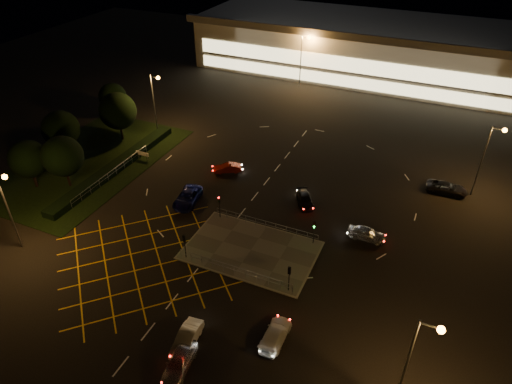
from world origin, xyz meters
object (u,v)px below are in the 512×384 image
at_px(car_right_silver, 367,233).
at_px(car_circ_red, 227,168).
at_px(car_far_dkgrey, 305,200).
at_px(car_queue_white, 187,339).
at_px(car_east_grey, 447,188).
at_px(signal_ne, 314,228).
at_px(car_approach_white, 275,334).
at_px(signal_nw, 219,202).
at_px(signal_sw, 184,241).
at_px(signal_se, 289,274).
at_px(car_near_silver, 179,362).
at_px(car_left_blue, 188,197).

height_order(car_right_silver, car_circ_red, car_right_silver).
bearing_deg(car_right_silver, car_far_dkgrey, 65.10).
xyz_separation_m(car_queue_white, car_circ_red, (-10.10, 27.72, -0.08)).
relative_size(car_queue_white, car_far_dkgrey, 1.01).
distance_m(car_far_dkgrey, car_east_grey, 19.21).
bearing_deg(car_far_dkgrey, signal_ne, -94.71).
distance_m(car_east_grey, car_approach_white, 33.39).
xyz_separation_m(signal_ne, car_approach_white, (1.02, -14.02, -1.69)).
height_order(car_circ_red, car_approach_white, car_approach_white).
bearing_deg(signal_nw, car_circ_red, 112.17).
height_order(car_far_dkgrey, car_east_grey, car_east_grey).
relative_size(signal_nw, car_far_dkgrey, 0.73).
xyz_separation_m(signal_sw, signal_se, (12.00, 0.00, 0.00)).
xyz_separation_m(signal_nw, car_approach_white, (13.02, -14.02, -1.69)).
xyz_separation_m(signal_nw, car_circ_red, (-4.09, 10.04, -1.73)).
bearing_deg(car_near_silver, car_approach_white, 35.96).
bearing_deg(car_east_grey, signal_sw, 133.82).
xyz_separation_m(signal_ne, car_queue_white, (-5.99, -17.68, -1.65)).
height_order(signal_ne, car_approach_white, signal_ne).
height_order(signal_sw, car_far_dkgrey, signal_sw).
relative_size(signal_sw, signal_nw, 1.00).
height_order(car_near_silver, car_left_blue, car_near_silver).
bearing_deg(signal_ne, signal_se, -90.00).
bearing_deg(car_left_blue, signal_ne, -14.41).
bearing_deg(signal_nw, car_east_grey, 34.63).
bearing_deg(car_left_blue, car_queue_white, -69.45).
xyz_separation_m(signal_nw, car_east_grey, (24.89, 17.19, -1.64)).
bearing_deg(signal_sw, car_right_silver, -146.67).
height_order(car_near_silver, car_circ_red, car_near_silver).
xyz_separation_m(signal_se, signal_nw, (-12.00, 7.99, 0.00)).
distance_m(signal_ne, car_far_dkgrey, 8.11).
distance_m(signal_ne, car_circ_red, 19.05).
bearing_deg(signal_se, signal_ne, -90.00).
height_order(car_right_silver, car_east_grey, car_right_silver).
height_order(car_near_silver, car_far_dkgrey, car_near_silver).
bearing_deg(signal_nw, signal_sw, -90.00).
distance_m(signal_se, car_near_silver, 13.26).
bearing_deg(signal_nw, car_left_blue, 167.02).
bearing_deg(car_left_blue, car_far_dkgrey, 12.71).
distance_m(signal_sw, car_left_blue, 10.75).
relative_size(car_right_silver, car_circ_red, 1.14).
bearing_deg(car_right_silver, signal_sw, 121.42).
bearing_deg(signal_se, car_queue_white, 58.27).
bearing_deg(car_left_blue, signal_se, -38.38).
bearing_deg(car_circ_red, signal_nw, -8.40).
distance_m(signal_ne, car_east_grey, 21.54).
relative_size(signal_ne, car_queue_white, 0.72).
relative_size(signal_se, signal_nw, 1.00).
height_order(car_far_dkgrey, car_circ_red, car_circ_red).
bearing_deg(car_approach_white, car_right_silver, -103.96).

